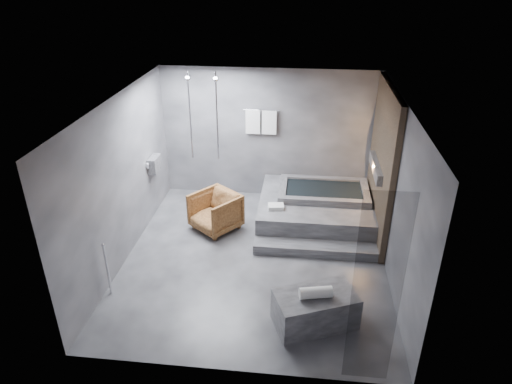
# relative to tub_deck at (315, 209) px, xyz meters

# --- Properties ---
(room) EXTENTS (5.00, 5.04, 2.82)m
(room) POSITION_rel_tub_deck_xyz_m (-0.65, -1.21, 1.48)
(room) COLOR #313134
(room) RESTS_ON ground
(tub_deck) EXTENTS (2.20, 2.00, 0.50)m
(tub_deck) POSITION_rel_tub_deck_xyz_m (0.00, 0.00, 0.00)
(tub_deck) COLOR #363639
(tub_deck) RESTS_ON ground
(tub_step) EXTENTS (2.20, 0.36, 0.18)m
(tub_step) POSITION_rel_tub_deck_xyz_m (0.00, -1.18, -0.16)
(tub_step) COLOR #363639
(tub_step) RESTS_ON ground
(concrete_bench) EXTENTS (1.29, 1.01, 0.51)m
(concrete_bench) POSITION_rel_tub_deck_xyz_m (-0.01, -2.96, 0.01)
(concrete_bench) COLOR #37373A
(concrete_bench) RESTS_ON ground
(driftwood_chair) EXTENTS (1.13, 1.14, 0.74)m
(driftwood_chair) POSITION_rel_tub_deck_xyz_m (-1.92, -0.54, 0.12)
(driftwood_chair) COLOR #492912
(driftwood_chair) RESTS_ON ground
(rolled_towel) EXTENTS (0.48, 0.26, 0.16)m
(rolled_towel) POSITION_rel_tub_deck_xyz_m (-0.02, -3.02, 0.34)
(rolled_towel) COLOR white
(rolled_towel) RESTS_ON concrete_bench
(deck_towel) EXTENTS (0.32, 0.25, 0.08)m
(deck_towel) POSITION_rel_tub_deck_xyz_m (-0.76, -0.51, 0.29)
(deck_towel) COLOR silver
(deck_towel) RESTS_ON tub_deck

